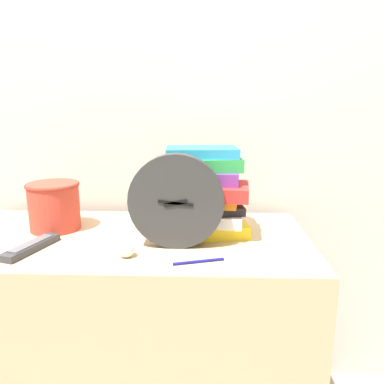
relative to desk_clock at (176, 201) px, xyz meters
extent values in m
cube|color=beige|center=(-0.16, 0.42, 0.33)|extent=(6.00, 0.04, 2.40)
cube|color=tan|center=(-0.16, 0.08, -0.50)|extent=(1.11, 0.55, 0.73)
cylinder|color=#333333|center=(0.00, 0.00, 0.00)|extent=(0.27, 0.04, 0.27)
cylinder|color=white|center=(0.00, -0.01, 0.00)|extent=(0.24, 0.01, 0.24)
cube|color=black|center=(0.00, -0.02, 0.00)|extent=(0.07, 0.01, 0.02)
cube|color=black|center=(0.00, -0.02, 0.00)|extent=(0.10, 0.01, 0.02)
cylinder|color=black|center=(0.00, -0.02, 0.00)|extent=(0.01, 0.00, 0.01)
cube|color=yellow|center=(0.10, 0.11, -0.12)|extent=(0.24, 0.19, 0.04)
cube|color=white|center=(0.09, 0.11, -0.08)|extent=(0.23, 0.18, 0.04)
cube|color=#232328|center=(0.09, 0.10, -0.05)|extent=(0.23, 0.16, 0.02)
cube|color=orange|center=(0.09, 0.10, -0.02)|extent=(0.19, 0.15, 0.02)
cube|color=red|center=(0.10, 0.10, 0.01)|extent=(0.24, 0.18, 0.04)
cube|color=#7A3899|center=(0.08, 0.11, 0.05)|extent=(0.20, 0.14, 0.04)
cube|color=green|center=(0.09, 0.14, 0.09)|extent=(0.21, 0.19, 0.04)
cube|color=#2D9ED1|center=(0.07, 0.13, 0.12)|extent=(0.22, 0.15, 0.03)
cylinder|color=#C63D2D|center=(-0.41, 0.15, -0.06)|extent=(0.16, 0.16, 0.16)
torus|color=#9F3024|center=(-0.41, 0.15, 0.01)|extent=(0.17, 0.17, 0.01)
cube|color=#333338|center=(-0.41, -0.04, -0.13)|extent=(0.10, 0.20, 0.02)
cube|color=#59595E|center=(-0.41, -0.04, -0.11)|extent=(0.07, 0.15, 0.00)
sphere|color=white|center=(-0.13, -0.08, -0.11)|extent=(0.04, 0.04, 0.04)
cylinder|color=navy|center=(0.07, -0.11, -0.13)|extent=(0.13, 0.05, 0.01)
camera|label=1|loc=(0.08, -1.01, 0.26)|focal=35.00mm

